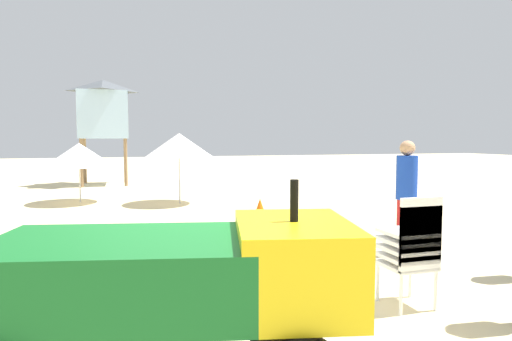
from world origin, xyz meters
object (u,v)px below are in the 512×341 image
object	(u,v)px
beach_umbrella_mid	(179,145)
traffic_cone_far	(260,211)
lifeguard_near_right	(406,189)
lifeguard_tower	(103,109)
stacked_plastic_chairs	(413,244)
surfboard_pile	(267,238)
utility_cart	(180,281)
beach_umbrella_left	(79,155)

from	to	relation	value
beach_umbrella_mid	traffic_cone_far	distance (m)	3.89
lifeguard_near_right	lifeguard_tower	world-z (taller)	lifeguard_tower
stacked_plastic_chairs	lifeguard_tower	distance (m)	14.83
surfboard_pile	utility_cart	bearing A→B (deg)	-117.25
utility_cart	beach_umbrella_mid	distance (m)	9.18
utility_cart	surfboard_pile	distance (m)	4.03
beach_umbrella_left	stacked_plastic_chairs	bearing A→B (deg)	-66.69
beach_umbrella_mid	beach_umbrella_left	bearing A→B (deg)	159.65
utility_cart	beach_umbrella_left	xyz separation A→B (m)	(-1.49, 10.05, 0.56)
surfboard_pile	traffic_cone_far	distance (m)	2.18
stacked_plastic_chairs	beach_umbrella_mid	size ratio (longest dim) A/B	0.62
beach_umbrella_mid	lifeguard_tower	bearing A→B (deg)	109.84
traffic_cone_far	utility_cart	bearing A→B (deg)	-112.87
lifeguard_tower	traffic_cone_far	xyz separation A→B (m)	(3.38, -9.36, -2.66)
utility_cart	stacked_plastic_chairs	world-z (taller)	utility_cart
surfboard_pile	lifeguard_near_right	xyz separation A→B (m)	(1.99, -0.84, 0.82)
lifeguard_near_right	stacked_plastic_chairs	bearing A→B (deg)	-124.28
stacked_plastic_chairs	lifeguard_tower	world-z (taller)	lifeguard_tower
stacked_plastic_chairs	surfboard_pile	distance (m)	2.89
beach_umbrella_left	lifeguard_tower	bearing A→B (deg)	84.29
lifeguard_near_right	lifeguard_tower	distance (m)	13.36
lifeguard_tower	beach_umbrella_mid	bearing A→B (deg)	-70.16
utility_cart	surfboard_pile	xyz separation A→B (m)	(1.82, 3.54, -0.58)
lifeguard_tower	traffic_cone_far	bearing A→B (deg)	-70.15
lifeguard_near_right	beach_umbrella_left	distance (m)	9.08
lifeguard_tower	beach_umbrella_mid	size ratio (longest dim) A/B	2.09
stacked_plastic_chairs	lifeguard_tower	xyz separation A→B (m)	(-3.50, 14.24, 2.23)
surfboard_pile	lifeguard_tower	distance (m)	12.12
lifeguard_near_right	traffic_cone_far	world-z (taller)	lifeguard_near_right
utility_cart	lifeguard_tower	world-z (taller)	lifeguard_tower
beach_umbrella_mid	traffic_cone_far	xyz separation A→B (m)	(1.24, -3.43, -1.35)
lifeguard_near_right	traffic_cone_far	size ratio (longest dim) A/B	3.28
traffic_cone_far	lifeguard_near_right	bearing A→B (deg)	-64.00
traffic_cone_far	lifeguard_tower	bearing A→B (deg)	109.85
surfboard_pile	lifeguard_tower	bearing A→B (deg)	103.83
beach_umbrella_left	lifeguard_near_right	bearing A→B (deg)	-54.14
lifeguard_tower	traffic_cone_far	size ratio (longest dim) A/B	7.52
beach_umbrella_left	beach_umbrella_mid	world-z (taller)	beach_umbrella_mid
stacked_plastic_chairs	surfboard_pile	bearing A→B (deg)	103.78
utility_cart	traffic_cone_far	world-z (taller)	utility_cart
beach_umbrella_left	traffic_cone_far	world-z (taller)	beach_umbrella_left
lifeguard_near_right	beach_umbrella_left	bearing A→B (deg)	125.86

